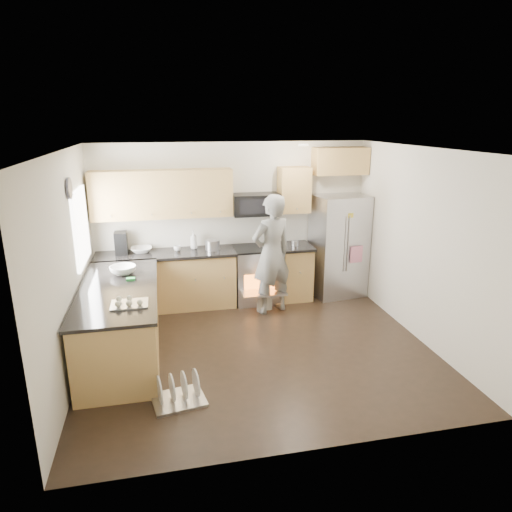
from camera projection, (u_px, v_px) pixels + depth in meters
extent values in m
plane|color=black|center=(258.00, 349.00, 6.08)|extent=(4.50, 4.50, 0.00)
cube|color=beige|center=(233.00, 222.00, 7.58)|extent=(4.50, 0.04, 2.60)
cube|color=beige|center=(309.00, 322.00, 3.84)|extent=(4.50, 0.04, 2.60)
cube|color=beige|center=(68.00, 267.00, 5.26)|extent=(0.04, 4.00, 2.60)
cube|color=beige|center=(421.00, 246.00, 6.16)|extent=(0.04, 4.00, 2.60)
cube|color=white|center=(259.00, 149.00, 5.33)|extent=(4.50, 4.00, 0.04)
cube|color=white|center=(81.00, 227.00, 6.13)|extent=(0.04, 1.00, 1.00)
cylinder|color=beige|center=(303.00, 145.00, 6.55)|extent=(0.14, 0.14, 0.02)
cylinder|color=#474754|center=(69.00, 188.00, 5.44)|extent=(0.03, 0.26, 0.26)
cube|color=tan|center=(168.00, 282.00, 7.32)|extent=(2.15, 0.60, 0.87)
cube|color=black|center=(166.00, 254.00, 7.18)|extent=(2.19, 0.64, 0.04)
cube|color=tan|center=(294.00, 273.00, 7.75)|extent=(0.50, 0.60, 0.87)
cube|color=black|center=(295.00, 246.00, 7.61)|extent=(0.54, 0.64, 0.04)
cube|color=tan|center=(163.00, 194.00, 7.05)|extent=(2.16, 0.33, 0.74)
cube|color=tan|center=(294.00, 190.00, 7.48)|extent=(0.50, 0.33, 0.74)
cube|color=tan|center=(340.00, 161.00, 7.50)|extent=(0.90, 0.33, 0.44)
imported|color=silver|center=(141.00, 250.00, 7.19)|extent=(0.33, 0.33, 0.08)
imported|color=silver|center=(194.00, 240.00, 7.37)|extent=(0.11, 0.11, 0.29)
imported|color=silver|center=(177.00, 248.00, 7.26)|extent=(0.11, 0.11, 0.09)
cylinder|color=#B7B7BC|center=(213.00, 245.00, 7.33)|extent=(0.23, 0.23, 0.16)
cube|color=black|center=(121.00, 243.00, 7.07)|extent=(0.19, 0.23, 0.35)
cylinder|color=#B7B7BC|center=(295.00, 243.00, 7.55)|extent=(0.11, 0.11, 0.09)
cube|color=tan|center=(121.00, 323.00, 5.84)|extent=(0.90, 2.30, 0.87)
cube|color=black|center=(118.00, 289.00, 5.71)|extent=(0.96, 2.36, 0.04)
imported|color=white|center=(123.00, 270.00, 6.18)|extent=(0.35, 0.35, 0.11)
cube|color=green|center=(131.00, 279.00, 5.94)|extent=(0.11, 0.08, 0.03)
cube|color=#B7B7BC|center=(129.00, 301.00, 5.14)|extent=(0.41, 0.31, 0.09)
cube|color=#B7B7BC|center=(257.00, 275.00, 7.60)|extent=(0.76, 0.62, 0.90)
cube|color=black|center=(257.00, 248.00, 7.46)|extent=(0.76, 0.60, 0.03)
cube|color=orange|center=(262.00, 284.00, 7.32)|extent=(0.56, 0.02, 0.34)
cube|color=#B7B7BC|center=(264.00, 293.00, 7.19)|extent=(0.70, 0.34, 0.03)
cube|color=beige|center=(264.00, 302.00, 7.18)|extent=(0.24, 0.03, 0.28)
cube|color=black|center=(256.00, 204.00, 7.37)|extent=(0.76, 0.40, 0.34)
cube|color=#B7B7BC|center=(338.00, 246.00, 7.78)|extent=(0.93, 0.77, 1.73)
cylinder|color=#B7B7BC|center=(345.00, 244.00, 7.42)|extent=(0.02, 0.02, 0.94)
cylinder|color=#B7B7BC|center=(348.00, 244.00, 7.43)|extent=(0.02, 0.02, 0.94)
cube|color=pink|center=(356.00, 254.00, 7.52)|extent=(0.22, 0.04, 0.28)
cube|color=#8893D9|center=(338.00, 228.00, 7.32)|extent=(0.17, 0.03, 0.21)
imported|color=gray|center=(272.00, 254.00, 7.03)|extent=(0.80, 0.66, 1.88)
cube|color=#B7B7BC|center=(179.00, 400.00, 4.95)|extent=(0.62, 0.53, 0.03)
cylinder|color=silver|center=(160.00, 390.00, 4.83)|extent=(0.07, 0.31, 0.31)
cylinder|color=silver|center=(172.00, 387.00, 4.88)|extent=(0.07, 0.31, 0.31)
cylinder|color=silver|center=(184.00, 385.00, 4.92)|extent=(0.07, 0.31, 0.31)
cylinder|color=silver|center=(196.00, 382.00, 4.97)|extent=(0.07, 0.31, 0.31)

